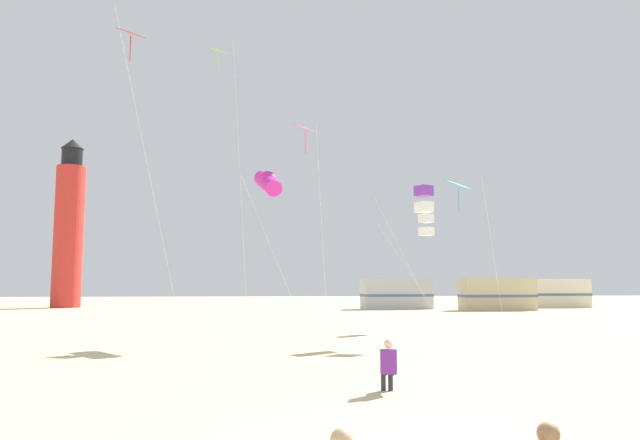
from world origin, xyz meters
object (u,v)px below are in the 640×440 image
Objects in this scene: kite_diamond_rainbow at (306,137)px; kite_box_white at (426,225)px; rv_van_silver at (396,294)px; lighthouse_distant at (69,228)px; rv_van_tan at (497,294)px; kite_diamond_scarlet at (133,47)px; kite_diamond_lime at (220,64)px; kite_box_violet at (424,199)px; kite_tube_magenta at (268,182)px; kite_flyer_standing at (388,364)px; kite_diamond_cyan at (460,190)px; rv_van_cream at (555,293)px.

kite_box_white is at bearing 28.19° from kite_diamond_rainbow.
kite_box_white reaches higher than rv_van_silver.
lighthouse_distant is 2.58× the size of rv_van_tan.
kite_diamond_rainbow is 1.50× the size of rv_van_tan.
rv_van_silver is at bearing 59.71° from kite_diamond_scarlet.
kite_box_white is at bearing 18.83° from kite_diamond_lime.
lighthouse_distant reaches higher than kite_box_white.
kite_diamond_rainbow reaches higher than kite_box_violet.
kite_tube_magenta is 1.14× the size of rv_van_tan.
kite_diamond_lime is 34.65m from rv_van_tan.
kite_flyer_standing is 13.82m from kite_diamond_cyan.
kite_diamond_lime is 2.07× the size of rv_van_cream.
rv_van_silver reaches higher than kite_flyer_standing.
kite_box_violet is 6.33m from kite_diamond_rainbow.
kite_diamond_lime is 37.84m from lighthouse_distant.
kite_diamond_lime is at bearing -178.99° from kite_diamond_rainbow.
kite_diamond_cyan is (1.54, -0.21, 0.39)m from kite_box_violet.
kite_diamond_lime reaches higher than kite_diamond_cyan.
rv_van_silver is 8.94m from rv_van_tan.
kite_diamond_rainbow is 40.51m from rv_van_cream.
kite_box_white is 0.45× the size of kite_diamond_lime.
kite_tube_magenta is 39.89m from lighthouse_distant.
kite_diamond_lime is at bearing -135.58° from rv_van_tan.
kite_box_violet is 0.96× the size of kite_diamond_cyan.
rv_van_tan is at bearing 50.77° from kite_tube_magenta.
kite_diamond_cyan is at bearing -22.90° from kite_diamond_rainbow.
kite_box_white is 0.93× the size of rv_van_cream.
kite_tube_magenta reaches higher than kite_flyer_standing.
kite_diamond_cyan is 1.04× the size of rv_van_tan.
kite_box_white is at bearing 31.04° from kite_tube_magenta.
kite_diamond_rainbow reaches higher than kite_diamond_cyan.
rv_van_tan is (18.00, 37.54, 0.78)m from kite_flyer_standing.
kite_box_violet reaches higher than rv_van_cream.
kite_flyer_standing is at bearing -107.51° from rv_van_silver.
rv_van_cream is (26.26, 43.13, 0.78)m from kite_flyer_standing.
kite_diamond_scarlet is 1.97× the size of rv_van_cream.
kite_diamond_lime is at bearing 165.84° from kite_diamond_cyan.
kite_tube_magenta is 1.15× the size of rv_van_cream.
kite_box_violet reaches higher than kite_box_white.
kite_diamond_scarlet is (-13.97, -6.90, 6.39)m from kite_box_white.
kite_box_violet is at bearing 3.97° from kite_diamond_scarlet.
rv_van_tan is at bearing 51.59° from kite_diamond_rainbow.
rv_van_tan is (26.02, 26.93, -10.44)m from kite_diamond_scarlet.
rv_van_silver is at bearing 80.75° from kite_box_white.
kite_flyer_standing is at bearing -78.55° from kite_tube_magenta.
kite_diamond_cyan reaches higher than rv_van_silver.
kite_diamond_lime reaches higher than rv_van_tan.
kite_box_white is 24.25m from rv_van_silver.
rv_van_tan is (12.04, 20.03, -4.06)m from kite_box_white.
kite_box_white is 6.34m from kite_diamond_cyan.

